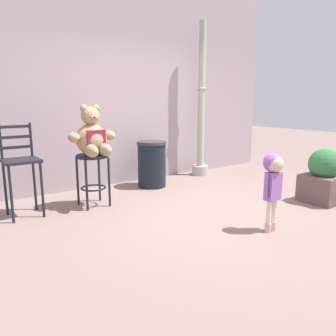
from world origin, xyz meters
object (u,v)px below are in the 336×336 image
at_px(trash_bin, 152,164).
at_px(lamppost, 201,117).
at_px(child_walking, 273,175).
at_px(planter_with_shrub, 323,178).
at_px(bar_chair_empty, 21,165).
at_px(bar_stool_with_teddy, 93,169).
at_px(teddy_bear, 92,137).

bearing_deg(trash_bin, lamppost, 9.62).
distance_m(child_walking, planter_with_shrub, 1.56).
height_order(lamppost, bar_chair_empty, lamppost).
bearing_deg(trash_bin, bar_chair_empty, -172.36).
xyz_separation_m(bar_stool_with_teddy, trash_bin, (1.22, 0.41, -0.13)).
distance_m(trash_bin, lamppost, 1.47).
distance_m(bar_stool_with_teddy, planter_with_shrub, 3.24).
bearing_deg(teddy_bear, bar_chair_empty, 169.70).
height_order(bar_stool_with_teddy, trash_bin, trash_bin).
distance_m(trash_bin, bar_chair_empty, 2.13).
height_order(teddy_bear, planter_with_shrub, teddy_bear).
distance_m(bar_stool_with_teddy, trash_bin, 1.29).
relative_size(bar_stool_with_teddy, teddy_bear, 1.08).
bearing_deg(trash_bin, bar_stool_with_teddy, -161.49).
bearing_deg(child_walking, teddy_bear, -123.69).
xyz_separation_m(child_walking, trash_bin, (-0.00, 2.42, -0.25)).
bearing_deg(bar_stool_with_teddy, trash_bin, 18.51).
distance_m(bar_stool_with_teddy, bar_chair_empty, 0.90).
relative_size(teddy_bear, bar_chair_empty, 0.57).
xyz_separation_m(lamppost, bar_chair_empty, (-3.35, -0.49, -0.47)).
relative_size(child_walking, trash_bin, 1.14).
bearing_deg(bar_chair_empty, trash_bin, 7.64).
distance_m(lamppost, bar_chair_empty, 3.42).
distance_m(trash_bin, planter_with_shrub, 2.62).
relative_size(child_walking, lamppost, 0.31).
distance_m(bar_chair_empty, planter_with_shrub, 4.07).
height_order(bar_stool_with_teddy, child_walking, child_walking).
distance_m(teddy_bear, bar_chair_empty, 0.94).
relative_size(lamppost, bar_chair_empty, 2.46).
xyz_separation_m(bar_stool_with_teddy, teddy_bear, (0.00, -0.03, 0.43)).
relative_size(lamppost, planter_with_shrub, 3.69).
distance_m(teddy_bear, planter_with_shrub, 3.27).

